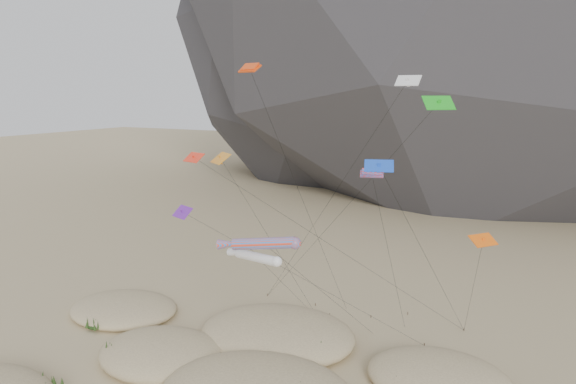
# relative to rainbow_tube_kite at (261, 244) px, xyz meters

# --- Properties ---
(kite_stakes) EXTENTS (22.76, 6.85, 0.30)m
(kite_stakes) POSITION_rel_rainbow_tube_kite_xyz_m (2.08, 17.19, -12.07)
(kite_stakes) COLOR #3F2D1E
(kite_stakes) RESTS_ON ground
(rainbow_tube_kite) EXTENTS (8.55, 15.17, 13.01)m
(rainbow_tube_kite) POSITION_rel_rainbow_tube_kite_xyz_m (0.00, 0.00, 0.00)
(rainbow_tube_kite) COLOR #FF3E1A
(rainbow_tube_kite) RESTS_ON ground
(white_tube_kite) EXTENTS (6.38, 18.10, 11.59)m
(white_tube_kite) POSITION_rel_rainbow_tube_kite_xyz_m (-0.70, 0.24, -1.28)
(white_tube_kite) COLOR silver
(white_tube_kite) RESTS_ON ground
(orange_parafoil) EXTENTS (7.37, 11.22, 26.77)m
(orange_parafoil) POSITION_rel_rainbow_tube_kite_xyz_m (-5.92, 8.48, 13.72)
(orange_parafoil) COLOR #E03C0B
(orange_parafoil) RESTS_ON ground
(multi_parafoil) EXTENTS (2.08, 10.89, 17.86)m
(multi_parafoil) POSITION_rel_rainbow_tube_kite_xyz_m (6.74, 6.98, 4.99)
(multi_parafoil) COLOR red
(multi_parafoil) RESTS_ON ground
(delta_kites) EXTENTS (30.68, 17.24, 25.39)m
(delta_kites) POSITION_rel_rainbow_tube_kite_xyz_m (1.92, 5.65, 5.33)
(delta_kites) COLOR silver
(delta_kites) RESTS_ON ground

